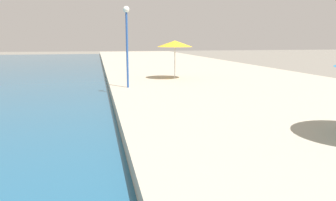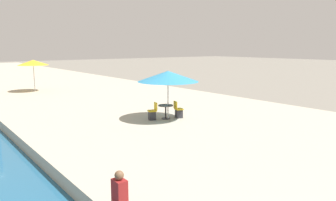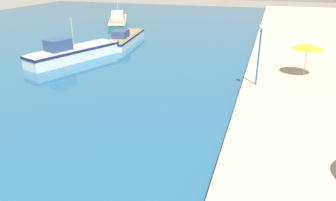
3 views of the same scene
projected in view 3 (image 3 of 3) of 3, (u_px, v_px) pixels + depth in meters
The scene contains 7 objects.
water_basin at pixel (41, 38), 44.38m from camera, with size 56.00×90.00×0.04m.
quay_promenade at pixel (331, 56), 34.31m from camera, with size 16.00×90.00×0.53m.
fishing_boat_near at pixel (73, 52), 33.17m from camera, with size 5.90×10.43×4.29m.
fishing_boat_mid at pixel (125, 38), 40.68m from camera, with size 3.49×10.16×3.32m.
fishing_boat_far at pixel (118, 22), 51.08m from camera, with size 6.51×10.78×4.78m.
cafe_umbrella_white at pixel (308, 46), 26.41m from camera, with size 2.48×2.48×2.66m.
lamppost at pixel (260, 45), 23.95m from camera, with size 0.36×0.36×4.56m.
Camera 3 is at (1.69, -0.13, 8.90)m, focal length 35.00 mm.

